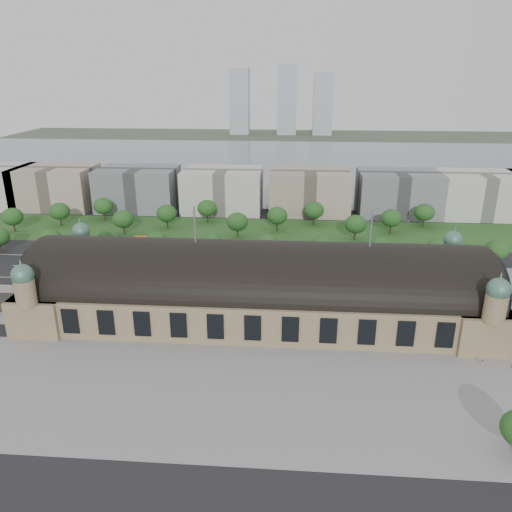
# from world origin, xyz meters

# --- Properties ---
(ground) EXTENTS (900.00, 900.00, 0.00)m
(ground) POSITION_xyz_m (0.00, 0.00, 0.00)
(ground) COLOR black
(ground) RESTS_ON ground
(station) EXTENTS (150.00, 48.40, 44.30)m
(station) POSITION_xyz_m (0.00, 0.00, 10.28)
(station) COLOR #8E7E58
(station) RESTS_ON ground
(plaza_south) EXTENTS (190.00, 48.00, 0.12)m
(plaza_south) POSITION_xyz_m (10.00, -44.00, 0.00)
(plaza_south) COLOR gray
(plaza_south) RESTS_ON ground
(road_slab) EXTENTS (260.00, 26.00, 0.10)m
(road_slab) POSITION_xyz_m (-20.00, 38.00, 0.00)
(road_slab) COLOR black
(road_slab) RESTS_ON ground
(grass_belt) EXTENTS (300.00, 45.00, 0.10)m
(grass_belt) POSITION_xyz_m (-15.00, 93.00, 0.00)
(grass_belt) COLOR #275221
(grass_belt) RESTS_ON ground
(petrol_station) EXTENTS (14.00, 13.00, 5.05)m
(petrol_station) POSITION_xyz_m (-53.91, 65.28, 2.95)
(petrol_station) COLOR #E5590D
(petrol_station) RESTS_ON ground
(lake) EXTENTS (700.00, 320.00, 0.08)m
(lake) POSITION_xyz_m (0.00, 298.00, 0.00)
(lake) COLOR slate
(lake) RESTS_ON ground
(far_shore) EXTENTS (700.00, 120.00, 0.14)m
(far_shore) POSITION_xyz_m (0.00, 498.00, 0.00)
(far_shore) COLOR #44513D
(far_shore) RESTS_ON ground
(far_tower_left) EXTENTS (24.00, 24.00, 80.00)m
(far_tower_left) POSITION_xyz_m (-60.00, 508.00, 40.00)
(far_tower_left) COLOR #9EA8B2
(far_tower_left) RESTS_ON ground
(far_tower_mid) EXTENTS (24.00, 24.00, 85.00)m
(far_tower_mid) POSITION_xyz_m (0.00, 508.00, 42.50)
(far_tower_mid) COLOR #9EA8B2
(far_tower_mid) RESTS_ON ground
(far_tower_right) EXTENTS (24.00, 24.00, 75.00)m
(far_tower_right) POSITION_xyz_m (45.00, 508.00, 37.50)
(far_tower_right) COLOR #9EA8B2
(far_tower_right) RESTS_ON ground
(office_1) EXTENTS (45.00, 32.00, 24.00)m
(office_1) POSITION_xyz_m (-130.00, 133.00, 12.00)
(office_1) COLOR tan
(office_1) RESTS_ON ground
(office_2) EXTENTS (45.00, 32.00, 24.00)m
(office_2) POSITION_xyz_m (-80.00, 133.00, 12.00)
(office_2) COLOR slate
(office_2) RESTS_ON ground
(office_3) EXTENTS (45.00, 32.00, 24.00)m
(office_3) POSITION_xyz_m (-30.00, 133.00, 12.00)
(office_3) COLOR beige
(office_3) RESTS_ON ground
(office_4) EXTENTS (45.00, 32.00, 24.00)m
(office_4) POSITION_xyz_m (20.00, 133.00, 12.00)
(office_4) COLOR tan
(office_4) RESTS_ON ground
(office_5) EXTENTS (45.00, 32.00, 24.00)m
(office_5) POSITION_xyz_m (70.00, 133.00, 12.00)
(office_5) COLOR slate
(office_5) RESTS_ON ground
(office_6) EXTENTS (45.00, 32.00, 24.00)m
(office_6) POSITION_xyz_m (115.00, 133.00, 12.00)
(office_6) COLOR beige
(office_6) RESTS_ON ground
(tree_row_1) EXTENTS (9.60, 9.60, 11.52)m
(tree_row_1) POSITION_xyz_m (-96.00, 53.00, 7.43)
(tree_row_1) COLOR #2D2116
(tree_row_1) RESTS_ON ground
(tree_row_2) EXTENTS (9.60, 9.60, 11.52)m
(tree_row_2) POSITION_xyz_m (-72.00, 53.00, 7.43)
(tree_row_2) COLOR #2D2116
(tree_row_2) RESTS_ON ground
(tree_row_3) EXTENTS (9.60, 9.60, 11.52)m
(tree_row_3) POSITION_xyz_m (-48.00, 53.00, 7.43)
(tree_row_3) COLOR #2D2116
(tree_row_3) RESTS_ON ground
(tree_row_4) EXTENTS (9.60, 9.60, 11.52)m
(tree_row_4) POSITION_xyz_m (-24.00, 53.00, 7.43)
(tree_row_4) COLOR #2D2116
(tree_row_4) RESTS_ON ground
(tree_row_5) EXTENTS (9.60, 9.60, 11.52)m
(tree_row_5) POSITION_xyz_m (0.00, 53.00, 7.43)
(tree_row_5) COLOR #2D2116
(tree_row_5) RESTS_ON ground
(tree_row_6) EXTENTS (9.60, 9.60, 11.52)m
(tree_row_6) POSITION_xyz_m (24.00, 53.00, 7.43)
(tree_row_6) COLOR #2D2116
(tree_row_6) RESTS_ON ground
(tree_row_7) EXTENTS (9.60, 9.60, 11.52)m
(tree_row_7) POSITION_xyz_m (48.00, 53.00, 7.43)
(tree_row_7) COLOR #2D2116
(tree_row_7) RESTS_ON ground
(tree_row_8) EXTENTS (9.60, 9.60, 11.52)m
(tree_row_8) POSITION_xyz_m (72.00, 53.00, 7.43)
(tree_row_8) COLOR #2D2116
(tree_row_8) RESTS_ON ground
(tree_row_9) EXTENTS (9.60, 9.60, 11.52)m
(tree_row_9) POSITION_xyz_m (96.00, 53.00, 7.43)
(tree_row_9) COLOR #2D2116
(tree_row_9) RESTS_ON ground
(tree_belt_0) EXTENTS (10.40, 10.40, 12.48)m
(tree_belt_0) POSITION_xyz_m (-130.00, 83.00, 8.05)
(tree_belt_0) COLOR #2D2116
(tree_belt_0) RESTS_ON ground
(tree_belt_1) EXTENTS (10.40, 10.40, 12.48)m
(tree_belt_1) POSITION_xyz_m (-111.00, 95.00, 8.05)
(tree_belt_1) COLOR #2D2116
(tree_belt_1) RESTS_ON ground
(tree_belt_2) EXTENTS (10.40, 10.40, 12.48)m
(tree_belt_2) POSITION_xyz_m (-92.00, 107.00, 8.05)
(tree_belt_2) COLOR #2D2116
(tree_belt_2) RESTS_ON ground
(tree_belt_3) EXTENTS (10.40, 10.40, 12.48)m
(tree_belt_3) POSITION_xyz_m (-73.00, 83.00, 8.05)
(tree_belt_3) COLOR #2D2116
(tree_belt_3) RESTS_ON ground
(tree_belt_4) EXTENTS (10.40, 10.40, 12.48)m
(tree_belt_4) POSITION_xyz_m (-54.00, 95.00, 8.05)
(tree_belt_4) COLOR #2D2116
(tree_belt_4) RESTS_ON ground
(tree_belt_5) EXTENTS (10.40, 10.40, 12.48)m
(tree_belt_5) POSITION_xyz_m (-35.00, 107.00, 8.05)
(tree_belt_5) COLOR #2D2116
(tree_belt_5) RESTS_ON ground
(tree_belt_6) EXTENTS (10.40, 10.40, 12.48)m
(tree_belt_6) POSITION_xyz_m (-16.00, 83.00, 8.05)
(tree_belt_6) COLOR #2D2116
(tree_belt_6) RESTS_ON ground
(tree_belt_7) EXTENTS (10.40, 10.40, 12.48)m
(tree_belt_7) POSITION_xyz_m (3.00, 95.00, 8.05)
(tree_belt_7) COLOR #2D2116
(tree_belt_7) RESTS_ON ground
(tree_belt_8) EXTENTS (10.40, 10.40, 12.48)m
(tree_belt_8) POSITION_xyz_m (22.00, 107.00, 8.05)
(tree_belt_8) COLOR #2D2116
(tree_belt_8) RESTS_ON ground
(tree_belt_9) EXTENTS (10.40, 10.40, 12.48)m
(tree_belt_9) POSITION_xyz_m (41.00, 83.00, 8.05)
(tree_belt_9) COLOR #2D2116
(tree_belt_9) RESTS_ON ground
(tree_belt_10) EXTENTS (10.40, 10.40, 12.48)m
(tree_belt_10) POSITION_xyz_m (60.00, 95.00, 8.05)
(tree_belt_10) COLOR #2D2116
(tree_belt_10) RESTS_ON ground
(tree_belt_11) EXTENTS (10.40, 10.40, 12.48)m
(tree_belt_11) POSITION_xyz_m (79.00, 107.00, 8.05)
(tree_belt_11) COLOR #2D2116
(tree_belt_11) RESTS_ON ground
(traffic_car_1) EXTENTS (5.14, 2.21, 1.65)m
(traffic_car_1) POSITION_xyz_m (-96.28, 41.81, 0.82)
(traffic_car_1) COLOR gray
(traffic_car_1) RESTS_ON ground
(traffic_car_2) EXTENTS (5.18, 2.49, 1.42)m
(traffic_car_2) POSITION_xyz_m (-59.89, 32.77, 0.71)
(traffic_car_2) COLOR black
(traffic_car_2) RESTS_ON ground
(traffic_car_3) EXTENTS (5.15, 2.14, 1.49)m
(traffic_car_3) POSITION_xyz_m (-42.58, 37.30, 0.74)
(traffic_car_3) COLOR maroon
(traffic_car_3) RESTS_ON ground
(traffic_car_5) EXTENTS (4.03, 1.63, 1.30)m
(traffic_car_5) POSITION_xyz_m (47.69, 45.82, 0.65)
(traffic_car_5) COLOR #565A5D
(traffic_car_5) RESTS_ON ground
(parked_car_0) EXTENTS (4.12, 3.54, 1.34)m
(parked_car_0) POSITION_xyz_m (-71.57, 21.00, 0.67)
(parked_car_0) COLOR black
(parked_car_0) RESTS_ON ground
(parked_car_1) EXTENTS (6.15, 5.54, 1.59)m
(parked_car_1) POSITION_xyz_m (-50.46, 21.19, 0.79)
(parked_car_1) COLOR maroon
(parked_car_1) RESTS_ON ground
(parked_car_2) EXTENTS (5.34, 3.82, 1.44)m
(parked_car_2) POSITION_xyz_m (-63.79, 21.00, 0.72)
(parked_car_2) COLOR #191F48
(parked_car_2) RESTS_ON ground
(parked_car_3) EXTENTS (4.62, 4.23, 1.53)m
(parked_car_3) POSITION_xyz_m (-63.88, 21.00, 0.76)
(parked_car_3) COLOR #53555B
(parked_car_3) RESTS_ON ground
(parked_car_4) EXTENTS (4.49, 2.94, 1.40)m
(parked_car_4) POSITION_xyz_m (-35.10, 22.54, 0.70)
(parked_car_4) COLOR silver
(parked_car_4) RESTS_ON ground
(parked_car_5) EXTENTS (5.18, 3.76, 1.31)m
(parked_car_5) POSITION_xyz_m (-24.39, 21.00, 0.65)
(parked_car_5) COLOR gray
(parked_car_5) RESTS_ON ground
(parked_car_6) EXTENTS (4.75, 3.99, 1.30)m
(parked_car_6) POSITION_xyz_m (-29.91, 25.00, 0.65)
(parked_car_6) COLOR black
(parked_car_6) RESTS_ON ground
(bus_west) EXTENTS (13.59, 4.09, 3.73)m
(bus_west) POSITION_xyz_m (4.71, 27.00, 1.87)
(bus_west) COLOR red
(bus_west) RESTS_ON ground
(bus_mid) EXTENTS (11.71, 3.43, 3.22)m
(bus_mid) POSITION_xyz_m (5.66, 30.87, 1.61)
(bus_mid) COLOR beige
(bus_mid) RESTS_ON ground
(bus_east) EXTENTS (12.79, 3.70, 3.52)m
(bus_east) POSITION_xyz_m (32.18, 27.00, 1.76)
(bus_east) COLOR silver
(bus_east) RESTS_ON ground
(pedestrian_0) EXTENTS (1.01, 0.78, 1.82)m
(pedestrian_0) POSITION_xyz_m (64.53, -24.96, 0.91)
(pedestrian_0) COLOR gray
(pedestrian_0) RESTS_ON ground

